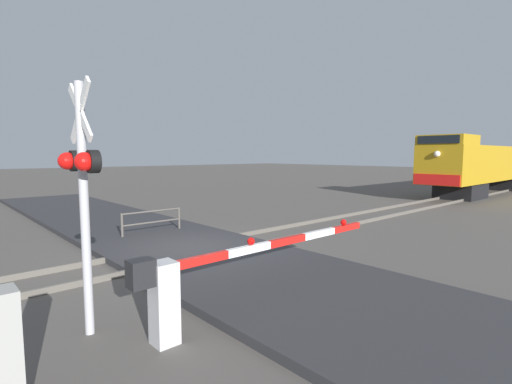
# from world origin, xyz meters

# --- Properties ---
(ground_plane) EXTENTS (160.00, 160.00, 0.00)m
(ground_plane) POSITION_xyz_m (0.00, 0.00, 0.00)
(ground_plane) COLOR #514C47
(rail_track_left) EXTENTS (0.08, 80.00, 0.15)m
(rail_track_left) POSITION_xyz_m (-0.72, 0.00, 0.07)
(rail_track_left) COLOR #59544C
(rail_track_left) RESTS_ON ground_plane
(rail_track_right) EXTENTS (0.08, 80.00, 0.15)m
(rail_track_right) POSITION_xyz_m (0.72, 0.00, 0.07)
(rail_track_right) COLOR #59544C
(rail_track_right) RESTS_ON ground_plane
(road_surface) EXTENTS (36.00, 4.51, 0.17)m
(road_surface) POSITION_xyz_m (0.00, 0.00, 0.08)
(road_surface) COLOR #2D2D30
(road_surface) RESTS_ON ground_plane
(locomotive) EXTENTS (2.78, 17.56, 4.03)m
(locomotive) POSITION_xyz_m (0.00, 25.11, 2.09)
(locomotive) COLOR black
(locomotive) RESTS_ON ground_plane
(crossing_signal) EXTENTS (1.18, 0.33, 3.99)m
(crossing_signal) POSITION_xyz_m (3.10, -3.90, 2.47)
(crossing_signal) COLOR #ADADB2
(crossing_signal) RESTS_ON ground_plane
(crossing_gate) EXTENTS (0.36, 5.70, 1.38)m
(crossing_gate) POSITION_xyz_m (4.20, -2.46, 0.86)
(crossing_gate) COLOR silver
(crossing_gate) RESTS_ON ground_plane
(utility_cabinet) EXTENTS (0.40, 0.34, 1.40)m
(utility_cabinet) POSITION_xyz_m (4.36, -5.19, 0.70)
(utility_cabinet) COLOR #999993
(utility_cabinet) RESTS_ON ground_plane
(guard_railing) EXTENTS (0.08, 2.21, 0.95)m
(guard_railing) POSITION_xyz_m (-2.77, 0.14, 0.61)
(guard_railing) COLOR #4C4742
(guard_railing) RESTS_ON ground_plane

